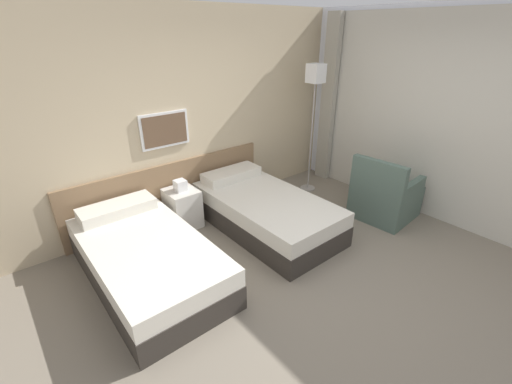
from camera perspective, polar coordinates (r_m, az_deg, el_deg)
name	(u,v)px	position (r m, az deg, el deg)	size (l,w,h in m)	color
ground_plane	(327,284)	(3.77, 11.73, -14.72)	(16.00, 16.00, 0.00)	slate
wall_headboard	(200,119)	(4.77, -9.34, 11.84)	(10.00, 0.10, 2.70)	#C6B28E
wall_window	(454,122)	(5.05, 30.16, 10.00)	(0.21, 4.79, 2.70)	white
bed_near_door	(147,259)	(3.81, -17.73, -10.53)	(1.05, 1.98, 0.59)	#332D28
bed_near_window	(265,211)	(4.50, 1.45, -3.17)	(1.05, 1.98, 0.59)	#332D28
nightstand	(183,207)	(4.62, -12.13, -2.52)	(0.38, 0.42, 0.66)	beige
floor_lamp	(315,88)	(5.29, 9.78, 16.77)	(0.24, 0.24, 1.96)	#9E9993
armchair	(384,198)	(5.06, 20.62, -0.89)	(0.82, 0.79, 0.90)	#4C6056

